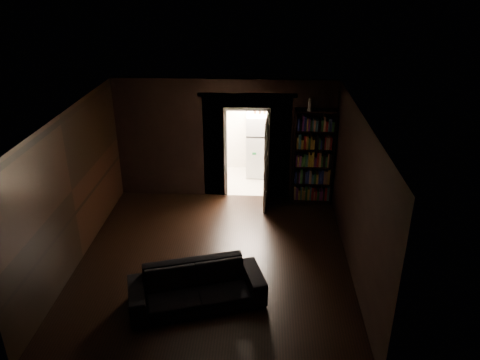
# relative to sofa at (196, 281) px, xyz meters

# --- Properties ---
(ground) EXTENTS (5.50, 5.50, 0.00)m
(ground) POSITION_rel_sofa_xyz_m (0.15, 1.18, -0.42)
(ground) COLOR black
(ground) RESTS_ON ground
(room_walls) EXTENTS (5.02, 5.61, 2.84)m
(room_walls) POSITION_rel_sofa_xyz_m (0.14, 2.25, 1.27)
(room_walls) COLOR black
(room_walls) RESTS_ON ground
(kitchen_alcove) EXTENTS (2.20, 1.80, 2.60)m
(kitchen_alcove) POSITION_rel_sofa_xyz_m (0.65, 5.05, 0.79)
(kitchen_alcove) COLOR #B2A89B
(kitchen_alcove) RESTS_ON ground
(sofa) EXTENTS (2.34, 1.53, 0.83)m
(sofa) POSITION_rel_sofa_xyz_m (0.00, 0.00, 0.00)
(sofa) COLOR black
(sofa) RESTS_ON ground
(bookshelf) EXTENTS (0.94, 0.48, 2.20)m
(bookshelf) POSITION_rel_sofa_xyz_m (2.15, 3.73, 0.68)
(bookshelf) COLOR black
(bookshelf) RESTS_ON ground
(refrigerator) EXTENTS (0.83, 0.78, 1.65)m
(refrigerator) POSITION_rel_sofa_xyz_m (0.97, 5.21, 0.41)
(refrigerator) COLOR silver
(refrigerator) RESTS_ON ground
(door) EXTENTS (0.09, 0.85, 2.05)m
(door) POSITION_rel_sofa_xyz_m (1.10, 3.49, 0.61)
(door) COLOR silver
(door) RESTS_ON ground
(figurine) EXTENTS (0.10, 0.10, 0.28)m
(figurine) POSITION_rel_sofa_xyz_m (1.99, 3.66, 1.93)
(figurine) COLOR silver
(figurine) RESTS_ON bookshelf
(bottles) EXTENTS (0.65, 0.30, 0.27)m
(bottles) POSITION_rel_sofa_xyz_m (1.05, 5.21, 1.37)
(bottles) COLOR black
(bottles) RESTS_ON refrigerator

